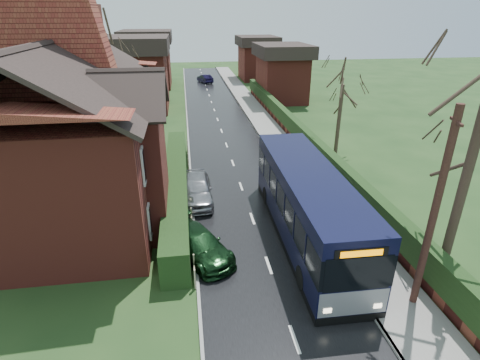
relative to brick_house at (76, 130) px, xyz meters
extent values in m
plane|color=#314D21|center=(8.73, -4.78, -4.38)|extent=(140.00, 140.00, 0.00)
cube|color=black|center=(8.73, 5.22, -4.37)|extent=(6.00, 100.00, 0.02)
cube|color=slate|center=(12.98, 5.22, -4.31)|extent=(2.50, 100.00, 0.14)
cube|color=gray|center=(11.78, 5.22, -4.31)|extent=(0.12, 100.00, 0.14)
cube|color=gray|center=(5.68, 5.22, -4.33)|extent=(0.12, 100.00, 0.10)
cube|color=black|center=(4.83, 0.22, -3.58)|extent=(1.20, 16.00, 1.60)
cube|color=maroon|center=(14.53, 5.22, -4.08)|extent=(0.30, 50.00, 0.60)
cube|color=black|center=(14.53, 5.22, -3.18)|extent=(0.60, 50.00, 1.20)
cube|color=maroon|center=(-0.27, 0.22, -1.38)|extent=(8.00, 14.00, 6.00)
cube|color=maroon|center=(3.23, -2.78, -1.38)|extent=(2.50, 4.00, 6.00)
cube|color=brown|center=(0.73, 4.22, 4.82)|extent=(0.90, 1.40, 2.20)
cube|color=silver|center=(3.78, -4.78, -2.78)|extent=(0.08, 1.20, 1.60)
cube|color=black|center=(3.81, -4.78, -2.78)|extent=(0.03, 0.95, 1.35)
cube|color=silver|center=(3.78, -4.78, -0.18)|extent=(0.08, 1.20, 1.60)
cube|color=black|center=(3.81, -4.78, -0.18)|extent=(0.03, 0.95, 1.35)
cube|color=silver|center=(3.78, -0.78, -2.78)|extent=(0.08, 1.20, 1.60)
cube|color=black|center=(3.81, -0.78, -2.78)|extent=(0.03, 0.95, 1.35)
cube|color=silver|center=(3.78, -0.78, -0.18)|extent=(0.08, 1.20, 1.60)
cube|color=black|center=(3.81, -0.78, -0.18)|extent=(0.03, 0.95, 1.35)
cube|color=silver|center=(3.78, 3.22, -2.78)|extent=(0.08, 1.20, 1.60)
cube|color=black|center=(3.81, 3.22, -2.78)|extent=(0.03, 0.95, 1.35)
cube|color=silver|center=(3.78, 3.22, -0.18)|extent=(0.08, 1.20, 1.60)
cube|color=black|center=(3.81, 3.22, -0.18)|extent=(0.03, 0.95, 1.35)
cube|color=silver|center=(3.78, 5.72, -2.78)|extent=(0.08, 1.20, 1.60)
cube|color=black|center=(3.81, 5.72, -2.78)|extent=(0.03, 0.95, 1.35)
cube|color=silver|center=(3.78, 5.72, -0.18)|extent=(0.08, 1.20, 1.60)
cube|color=black|center=(3.81, 5.72, -0.18)|extent=(0.03, 0.95, 1.35)
cube|color=black|center=(10.93, -4.78, -3.44)|extent=(2.74, 11.27, 1.16)
cube|color=black|center=(10.93, -4.78, -2.24)|extent=(2.76, 11.27, 1.22)
cube|color=black|center=(10.93, -4.78, -1.29)|extent=(2.74, 11.27, 0.67)
cube|color=black|center=(10.93, -4.78, -4.20)|extent=(2.74, 11.27, 0.36)
cube|color=gray|center=(10.84, -10.34, -3.46)|extent=(2.45, 0.16, 1.02)
cube|color=black|center=(10.84, -10.37, -2.23)|extent=(2.30, 0.12, 1.33)
cube|color=black|center=(10.84, -10.37, -1.42)|extent=(1.79, 0.11, 0.36)
cube|color=#FF8C00|center=(10.84, -10.41, -1.42)|extent=(1.40, 0.06, 0.22)
cube|color=black|center=(10.84, -10.35, -4.15)|extent=(2.50, 0.18, 0.31)
cube|color=#FFF2CC|center=(9.94, -10.38, -3.66)|extent=(0.29, 0.05, 0.18)
cube|color=#FFF2CC|center=(11.73, -10.41, -3.66)|extent=(0.29, 0.05, 0.18)
cylinder|color=black|center=(9.72, -8.35, -3.89)|extent=(0.30, 0.98, 0.98)
cylinder|color=black|center=(12.03, -8.39, -3.89)|extent=(0.30, 0.98, 0.98)
cylinder|color=black|center=(9.84, -1.16, -3.89)|extent=(0.30, 0.98, 0.98)
cylinder|color=black|center=(12.15, -1.20, -3.89)|extent=(0.30, 0.98, 0.98)
imported|color=#9E9DA2|center=(5.93, -0.22, -3.62)|extent=(1.79, 4.43, 1.51)
imported|color=black|center=(5.83, -5.60, -3.77)|extent=(3.44, 4.48, 1.21)
imported|color=black|center=(8.81, 39.06, -3.77)|extent=(2.43, 3.91, 1.22)
cylinder|color=slate|center=(12.73, -1.29, -3.02)|extent=(0.08, 0.08, 2.72)
cube|color=white|center=(12.73, -1.29, -1.85)|extent=(0.20, 0.40, 0.31)
cube|color=white|center=(12.73, -1.29, -2.24)|extent=(0.17, 0.36, 0.27)
cylinder|color=#311B16|center=(13.53, -9.78, -0.64)|extent=(0.26, 0.26, 7.47)
cube|color=#311B16|center=(13.53, -9.78, 2.56)|extent=(0.39, 0.94, 0.09)
cylinder|color=#362820|center=(15.25, -8.78, -0.78)|extent=(0.35, 0.35, 7.20)
cylinder|color=#3A2C22|center=(16.66, 5.85, -1.75)|extent=(0.28, 0.28, 5.24)
cylinder|color=#362B20|center=(-0.19, 13.22, -0.61)|extent=(0.34, 0.34, 7.54)
camera|label=1|loc=(5.62, -19.52, 5.52)|focal=28.00mm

